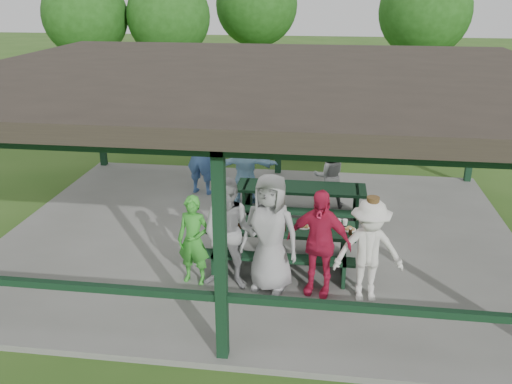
# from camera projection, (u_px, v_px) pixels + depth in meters

# --- Properties ---
(ground) EXTENTS (90.00, 90.00, 0.00)m
(ground) POSITION_uv_depth(u_px,v_px,m) (259.00, 238.00, 10.81)
(ground) COLOR #30561B
(ground) RESTS_ON ground
(concrete_slab) EXTENTS (10.00, 8.00, 0.10)m
(concrete_slab) POSITION_uv_depth(u_px,v_px,m) (259.00, 236.00, 10.79)
(concrete_slab) COLOR slate
(concrete_slab) RESTS_ON ground
(pavilion_structure) EXTENTS (10.60, 8.60, 3.24)m
(pavilion_structure) POSITION_uv_depth(u_px,v_px,m) (260.00, 79.00, 9.67)
(pavilion_structure) COLOR black
(pavilion_structure) RESTS_ON concrete_slab
(picnic_table_near) EXTENTS (2.52, 1.39, 0.75)m
(picnic_table_near) POSITION_uv_depth(u_px,v_px,m) (281.00, 241.00, 9.43)
(picnic_table_near) COLOR black
(picnic_table_near) RESTS_ON concrete_slab
(picnic_table_far) EXTENTS (2.65, 1.39, 0.75)m
(picnic_table_far) POSITION_uv_depth(u_px,v_px,m) (301.00, 199.00, 11.25)
(picnic_table_far) COLOR black
(picnic_table_far) RESTS_ON concrete_slab
(table_setting) EXTENTS (2.38, 0.45, 0.10)m
(table_setting) POSITION_uv_depth(u_px,v_px,m) (288.00, 224.00, 9.34)
(table_setting) COLOR white
(table_setting) RESTS_ON picnic_table_near
(contestant_green) EXTENTS (0.61, 0.45, 1.52)m
(contestant_green) POSITION_uv_depth(u_px,v_px,m) (194.00, 240.00, 8.79)
(contestant_green) COLOR green
(contestant_green) RESTS_ON concrete_slab
(contestant_grey_left) EXTENTS (0.97, 0.79, 1.87)m
(contestant_grey_left) POSITION_uv_depth(u_px,v_px,m) (229.00, 234.00, 8.59)
(contestant_grey_left) COLOR gray
(contestant_grey_left) RESTS_ON concrete_slab
(contestant_grey_mid) EXTENTS (1.08, 0.84, 1.95)m
(contestant_grey_mid) POSITION_uv_depth(u_px,v_px,m) (270.00, 233.00, 8.54)
(contestant_grey_mid) COLOR #9C9C9E
(contestant_grey_mid) RESTS_ON concrete_slab
(contestant_red) EXTENTS (1.10, 0.66, 1.76)m
(contestant_red) POSITION_uv_depth(u_px,v_px,m) (319.00, 242.00, 8.45)
(contestant_red) COLOR #C61E44
(contestant_red) RESTS_ON concrete_slab
(contestant_white_fedora) EXTENTS (1.14, 0.75, 1.72)m
(contestant_white_fedora) POSITION_uv_depth(u_px,v_px,m) (369.00, 251.00, 8.27)
(contestant_white_fedora) COLOR white
(contestant_white_fedora) RESTS_ON concrete_slab
(spectator_lblue) EXTENTS (1.52, 0.66, 1.59)m
(spectator_lblue) POSITION_uv_depth(u_px,v_px,m) (245.00, 168.00, 12.12)
(spectator_lblue) COLOR #99CBED
(spectator_lblue) RESTS_ON concrete_slab
(spectator_blue) EXTENTS (0.79, 0.60, 1.95)m
(spectator_blue) POSITION_uv_depth(u_px,v_px,m) (200.00, 153.00, 12.55)
(spectator_blue) COLOR #4066A8
(spectator_blue) RESTS_ON concrete_slab
(spectator_grey) EXTENTS (0.78, 0.66, 1.43)m
(spectator_grey) POSITION_uv_depth(u_px,v_px,m) (329.00, 176.00, 11.88)
(spectator_grey) COLOR #969698
(spectator_grey) RESTS_ON concrete_slab
(pickup_truck) EXTENTS (6.56, 4.39, 1.67)m
(pickup_truck) POSITION_uv_depth(u_px,v_px,m) (360.00, 116.00, 17.15)
(pickup_truck) COLOR silver
(pickup_truck) RESTS_ON ground
(farm_trailer) EXTENTS (4.19, 2.37, 1.45)m
(farm_trailer) POSITION_uv_depth(u_px,v_px,m) (270.00, 114.00, 17.98)
(farm_trailer) COLOR #1B4095
(farm_trailer) RESTS_ON ground
(tree_far_left) EXTENTS (3.32, 3.32, 5.18)m
(tree_far_left) POSITION_uv_depth(u_px,v_px,m) (169.00, 17.00, 21.61)
(tree_far_left) COLOR black
(tree_far_left) RESTS_ON ground
(tree_left) EXTENTS (3.64, 3.64, 5.69)m
(tree_left) POSITION_uv_depth(u_px,v_px,m) (257.00, 5.00, 24.18)
(tree_left) COLOR black
(tree_left) RESTS_ON ground
(tree_mid) EXTENTS (3.54, 3.54, 5.53)m
(tree_mid) POSITION_uv_depth(u_px,v_px,m) (425.00, 12.00, 20.96)
(tree_mid) COLOR black
(tree_mid) RESTS_ON ground
(tree_edge_left) EXTENTS (3.36, 3.36, 5.26)m
(tree_edge_left) POSITION_uv_depth(u_px,v_px,m) (85.00, 16.00, 21.60)
(tree_edge_left) COLOR black
(tree_edge_left) RESTS_ON ground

